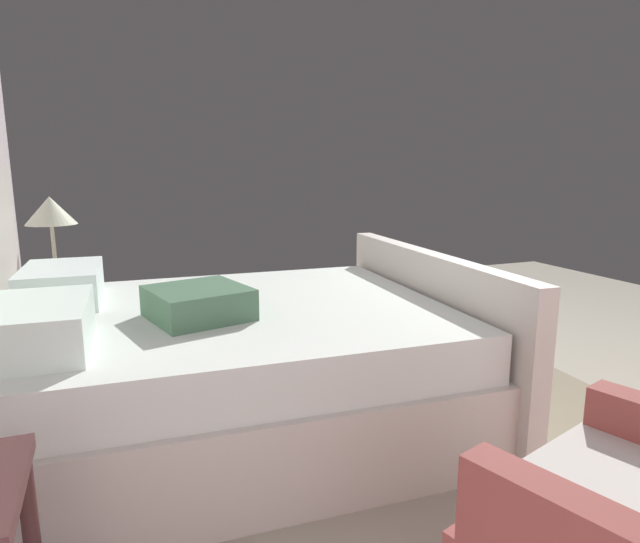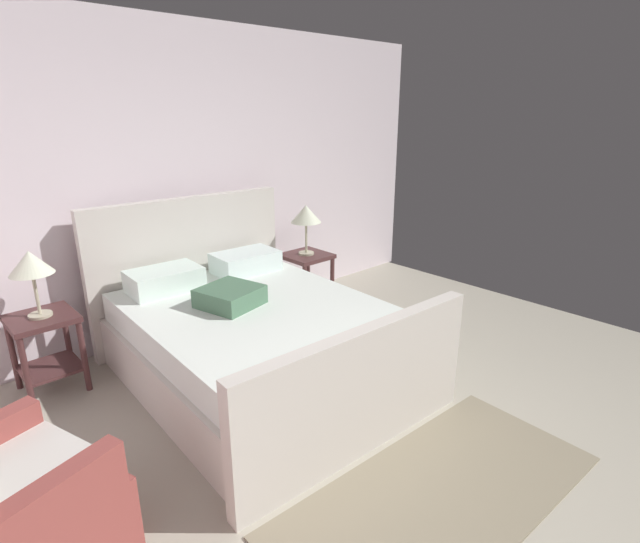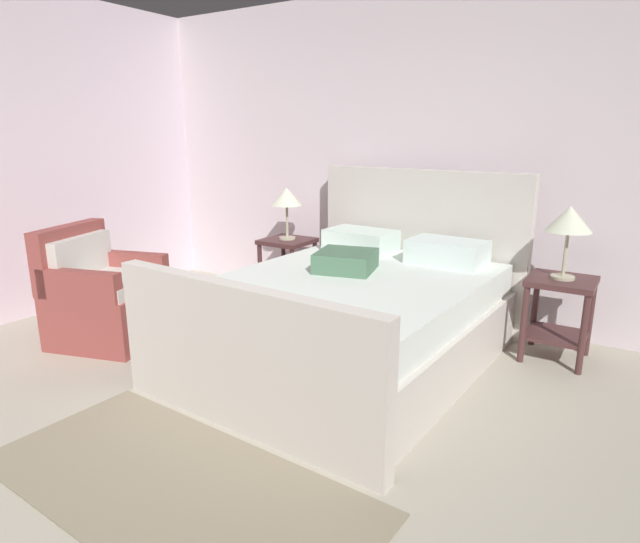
% 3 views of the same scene
% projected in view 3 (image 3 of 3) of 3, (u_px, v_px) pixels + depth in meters
% --- Properties ---
extents(ground_plane, '(6.01, 6.19, 0.02)m').
position_uv_depth(ground_plane, '(173.00, 518.00, 2.29)').
color(ground_plane, '#B3AC99').
extents(wall_back, '(6.13, 0.12, 2.76)m').
position_uv_depth(wall_back, '(445.00, 158.00, 4.51)').
color(wall_back, silver).
rests_on(wall_back, ground).
extents(bed, '(1.92, 2.39, 1.29)m').
position_uv_depth(bed, '(354.00, 312.00, 3.78)').
color(bed, silver).
rests_on(bed, ground).
extents(nightstand_right, '(0.44, 0.44, 0.60)m').
position_uv_depth(nightstand_right, '(559.00, 305.00, 3.77)').
color(nightstand_right, '#492929').
rests_on(nightstand_right, ground).
extents(table_lamp_right, '(0.31, 0.31, 0.51)m').
position_uv_depth(table_lamp_right, '(569.00, 221.00, 3.62)').
color(table_lamp_right, '#B7B293').
rests_on(table_lamp_right, nightstand_right).
extents(nightstand_left, '(0.44, 0.44, 0.60)m').
position_uv_depth(nightstand_left, '(288.00, 259.00, 5.14)').
color(nightstand_left, '#492929').
rests_on(nightstand_left, ground).
extents(table_lamp_left, '(0.29, 0.29, 0.49)m').
position_uv_depth(table_lamp_left, '(287.00, 198.00, 4.99)').
color(table_lamp_left, '#B7B293').
rests_on(table_lamp_left, nightstand_left).
extents(armchair, '(0.91, 0.90, 0.90)m').
position_uv_depth(armchair, '(104.00, 297.00, 4.15)').
color(armchair, brown).
rests_on(armchair, ground).
extents(area_rug, '(2.00, 1.00, 0.01)m').
position_uv_depth(area_rug, '(174.00, 486.00, 2.47)').
color(area_rug, gray).
rests_on(area_rug, ground).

